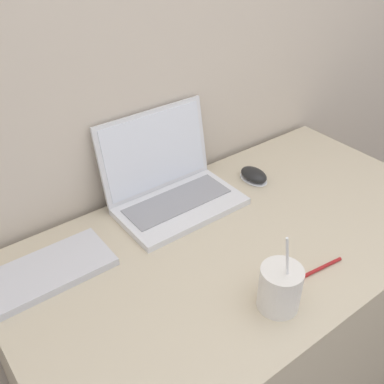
{
  "coord_description": "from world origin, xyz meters",
  "views": [
    {
      "loc": [
        -0.68,
        -0.32,
        1.55
      ],
      "look_at": [
        -0.07,
        0.5,
        0.84
      ],
      "focal_mm": 42.0,
      "sensor_mm": 36.0,
      "label": 1
    }
  ],
  "objects_px": {
    "computer_mouse": "(254,175)",
    "drink_cup": "(280,287)",
    "laptop": "(170,184)",
    "pen": "(321,268)",
    "external_keyboard": "(32,278)"
  },
  "relations": [
    {
      "from": "external_keyboard",
      "to": "pen",
      "type": "distance_m",
      "value": 0.71
    },
    {
      "from": "drink_cup",
      "to": "pen",
      "type": "height_order",
      "value": "drink_cup"
    },
    {
      "from": "drink_cup",
      "to": "external_keyboard",
      "type": "relative_size",
      "value": 0.55
    },
    {
      "from": "computer_mouse",
      "to": "pen",
      "type": "relative_size",
      "value": 0.78
    },
    {
      "from": "computer_mouse",
      "to": "pen",
      "type": "height_order",
      "value": "computer_mouse"
    },
    {
      "from": "laptop",
      "to": "external_keyboard",
      "type": "xyz_separation_m",
      "value": [
        -0.46,
        -0.07,
        -0.05
      ]
    },
    {
      "from": "computer_mouse",
      "to": "drink_cup",
      "type": "bearing_deg",
      "value": -127.63
    },
    {
      "from": "external_keyboard",
      "to": "pen",
      "type": "relative_size",
      "value": 2.91
    },
    {
      "from": "laptop",
      "to": "computer_mouse",
      "type": "relative_size",
      "value": 3.48
    },
    {
      "from": "drink_cup",
      "to": "pen",
      "type": "distance_m",
      "value": 0.18
    },
    {
      "from": "drink_cup",
      "to": "pen",
      "type": "bearing_deg",
      "value": 4.87
    },
    {
      "from": "external_keyboard",
      "to": "laptop",
      "type": "bearing_deg",
      "value": 8.81
    },
    {
      "from": "drink_cup",
      "to": "external_keyboard",
      "type": "bearing_deg",
      "value": 135.54
    },
    {
      "from": "drink_cup",
      "to": "external_keyboard",
      "type": "height_order",
      "value": "drink_cup"
    },
    {
      "from": "drink_cup",
      "to": "computer_mouse",
      "type": "distance_m",
      "value": 0.53
    }
  ]
}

